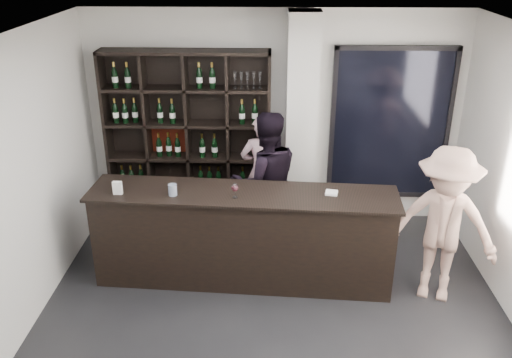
{
  "coord_description": "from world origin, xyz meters",
  "views": [
    {
      "loc": [
        -0.05,
        -4.26,
        3.69
      ],
      "look_at": [
        -0.2,
        1.1,
        1.29
      ],
      "focal_mm": 38.0,
      "sensor_mm": 36.0,
      "label": 1
    }
  ],
  "objects_px": {
    "taster_black": "(266,182)",
    "customer": "(443,226)",
    "wine_shelf": "(189,140)",
    "tasting_counter": "(243,237)",
    "taster_pink": "(263,173)"
  },
  "relations": [
    {
      "from": "taster_black",
      "to": "customer",
      "type": "distance_m",
      "value": 2.15
    },
    {
      "from": "taster_black",
      "to": "customer",
      "type": "relative_size",
      "value": 1.03
    },
    {
      "from": "wine_shelf",
      "to": "customer",
      "type": "relative_size",
      "value": 1.35
    },
    {
      "from": "wine_shelf",
      "to": "customer",
      "type": "distance_m",
      "value": 3.43
    },
    {
      "from": "tasting_counter",
      "to": "taster_pink",
      "type": "distance_m",
      "value": 1.34
    },
    {
      "from": "taster_pink",
      "to": "taster_black",
      "type": "height_order",
      "value": "taster_black"
    },
    {
      "from": "tasting_counter",
      "to": "taster_black",
      "type": "xyz_separation_m",
      "value": [
        0.25,
        0.75,
        0.34
      ]
    },
    {
      "from": "tasting_counter",
      "to": "customer",
      "type": "relative_size",
      "value": 1.93
    },
    {
      "from": "wine_shelf",
      "to": "taster_pink",
      "type": "xyz_separation_m",
      "value": [
        1.0,
        -0.17,
        -0.39
      ]
    },
    {
      "from": "tasting_counter",
      "to": "taster_black",
      "type": "height_order",
      "value": "taster_black"
    },
    {
      "from": "customer",
      "to": "wine_shelf",
      "type": "bearing_deg",
      "value": 169.3
    },
    {
      "from": "taster_black",
      "to": "wine_shelf",
      "type": "bearing_deg",
      "value": -49.33
    },
    {
      "from": "taster_pink",
      "to": "taster_black",
      "type": "xyz_separation_m",
      "value": [
        0.05,
        -0.55,
        0.1
      ]
    },
    {
      "from": "taster_black",
      "to": "tasting_counter",
      "type": "bearing_deg",
      "value": 56.43
    },
    {
      "from": "wine_shelf",
      "to": "tasting_counter",
      "type": "height_order",
      "value": "wine_shelf"
    }
  ]
}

